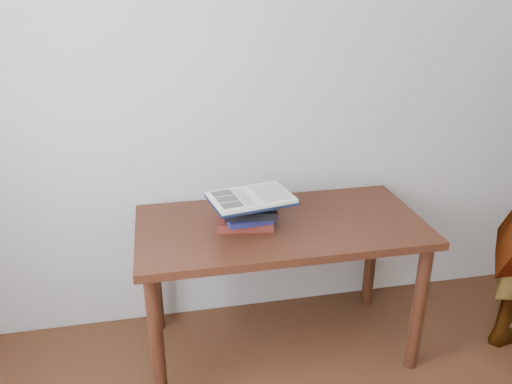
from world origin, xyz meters
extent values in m
cube|color=beige|center=(0.00, 1.75, 1.30)|extent=(3.50, 0.04, 2.60)
cube|color=#462011|center=(-0.06, 1.38, 0.67)|extent=(1.29, 0.65, 0.04)
cylinder|color=#462011|center=(-0.64, 1.12, 0.33)|extent=(0.06, 0.06, 0.66)
cylinder|color=#462011|center=(0.53, 1.12, 0.33)|extent=(0.06, 0.06, 0.66)
cylinder|color=#462011|center=(-0.64, 1.64, 0.33)|extent=(0.06, 0.06, 0.66)
cylinder|color=#462011|center=(0.53, 1.64, 0.33)|extent=(0.06, 0.06, 0.66)
cube|color=maroon|center=(-0.22, 1.39, 0.71)|extent=(0.27, 0.19, 0.04)
cube|color=#171A45|center=(-0.21, 1.36, 0.74)|extent=(0.21, 0.17, 0.03)
cube|color=black|center=(-0.20, 1.38, 0.77)|extent=(0.25, 0.21, 0.03)
cube|color=black|center=(-0.20, 1.39, 0.81)|extent=(0.25, 0.17, 0.03)
cube|color=black|center=(-0.20, 1.36, 0.83)|extent=(0.39, 0.30, 0.01)
cube|color=beige|center=(-0.29, 1.34, 0.84)|extent=(0.21, 0.26, 0.02)
cube|color=beige|center=(-0.11, 1.37, 0.84)|extent=(0.21, 0.26, 0.02)
cylinder|color=beige|center=(-0.20, 1.36, 0.84)|extent=(0.05, 0.23, 0.01)
cube|color=black|center=(-0.32, 1.40, 0.85)|extent=(0.09, 0.07, 0.00)
cube|color=black|center=(-0.31, 1.34, 0.85)|extent=(0.09, 0.07, 0.00)
cube|color=black|center=(-0.30, 1.27, 0.85)|extent=(0.09, 0.07, 0.00)
cube|color=beige|center=(-0.24, 1.35, 0.85)|extent=(0.08, 0.19, 0.00)
cube|color=beige|center=(-0.11, 1.37, 0.85)|extent=(0.17, 0.21, 0.00)
camera|label=1|loc=(-0.57, -0.57, 1.70)|focal=35.00mm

